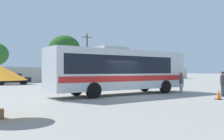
% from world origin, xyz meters
% --- Properties ---
extents(ground_plane, '(300.00, 300.00, 0.00)m').
position_xyz_m(ground_plane, '(0.00, 10.00, 0.00)').
color(ground_plane, gray).
extents(perimeter_wall, '(80.00, 0.30, 2.39)m').
position_xyz_m(perimeter_wall, '(0.00, 25.11, 1.20)').
color(perimeter_wall, beige).
rests_on(perimeter_wall, ground_plane).
extents(coach_bus_silver_red, '(11.47, 2.95, 3.56)m').
position_xyz_m(coach_bus_silver_red, '(0.62, 1.34, 1.90)').
color(coach_bus_silver_red, silver).
rests_on(coach_bus_silver_red, ground_plane).
extents(attendant_by_bus_door, '(0.39, 0.39, 1.64)m').
position_xyz_m(attendant_by_bus_door, '(5.38, -0.63, 0.93)').
color(attendant_by_bus_door, '#B7B2A8').
rests_on(attendant_by_bus_door, ground_plane).
extents(passenger_waiting_on_apron, '(0.42, 0.42, 1.74)m').
position_xyz_m(passenger_waiting_on_apron, '(5.45, -4.12, 0.99)').
color(passenger_waiting_on_apron, '#4C4C51').
rests_on(passenger_waiting_on_apron, ground_plane).
extents(parked_car_second_black, '(4.59, 2.27, 1.45)m').
position_xyz_m(parked_car_second_black, '(-2.12, 20.66, 0.77)').
color(parked_car_second_black, black).
rests_on(parked_car_second_black, ground_plane).
extents(parked_car_third_white, '(4.52, 2.25, 1.50)m').
position_xyz_m(parked_car_third_white, '(5.09, 20.95, 0.79)').
color(parked_car_third_white, silver).
rests_on(parked_car_third_white, ground_plane).
extents(utility_pole_near, '(1.76, 0.62, 8.71)m').
position_xyz_m(utility_pole_near, '(13.09, 27.05, 4.54)').
color(utility_pole_near, '#4C3823').
rests_on(utility_pole_near, ground_plane).
extents(roadside_tree_midright, '(5.62, 5.62, 8.13)m').
position_xyz_m(roadside_tree_midright, '(8.72, 27.57, 5.74)').
color(roadside_tree_midright, brown).
rests_on(roadside_tree_midright, ground_plane).
extents(roadside_tree_right, '(4.75, 4.75, 6.92)m').
position_xyz_m(roadside_tree_right, '(19.85, 28.91, 4.89)').
color(roadside_tree_right, brown).
rests_on(roadside_tree_right, ground_plane).
extents(traffic_cone_on_apron, '(0.36, 0.36, 0.64)m').
position_xyz_m(traffic_cone_on_apron, '(3.57, -4.93, 0.31)').
color(traffic_cone_on_apron, black).
rests_on(traffic_cone_on_apron, ground_plane).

